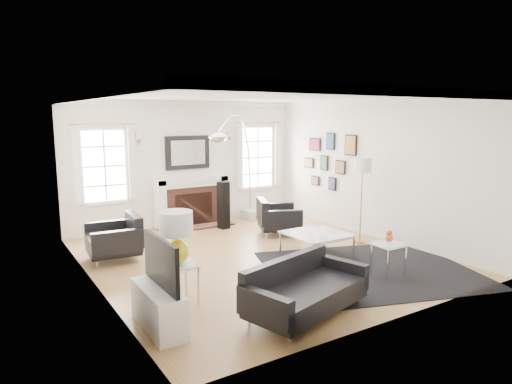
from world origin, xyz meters
TOP-DOWN VIEW (x-y plane):
  - floor at (0.00, 0.00)m, footprint 6.00×6.00m
  - back_wall at (0.00, 3.00)m, footprint 5.50×0.04m
  - front_wall at (0.00, -3.00)m, footprint 5.50×0.04m
  - left_wall at (-2.75, 0.00)m, footprint 0.04×6.00m
  - right_wall at (2.75, 0.00)m, footprint 0.04×6.00m
  - ceiling at (0.00, 0.00)m, footprint 5.50×6.00m
  - crown_molding at (0.00, 0.00)m, footprint 5.50×6.00m
  - fireplace at (0.00, 2.79)m, footprint 1.70×0.69m
  - mantel_mirror at (0.00, 2.95)m, footprint 1.05×0.07m
  - window_left at (-1.85, 2.95)m, footprint 1.24×0.15m
  - window_right at (1.85, 2.95)m, footprint 1.24×0.15m
  - gallery_wall at (2.72, 1.30)m, footprint 0.04×1.73m
  - tv_unit at (-2.44, -1.70)m, footprint 0.35×1.00m
  - area_rug at (1.16, -1.55)m, footprint 3.89×3.55m
  - sofa at (-0.77, -2.27)m, footprint 1.86×1.20m
  - armchair_left at (-2.14, 1.19)m, footprint 0.93×1.01m
  - armchair_right at (1.18, 1.14)m, footprint 1.10×1.16m
  - coffee_table at (0.86, -0.56)m, footprint 0.99×0.99m
  - side_table_left at (-1.97, -1.13)m, footprint 0.49×0.49m
  - nesting_table at (1.18, -1.90)m, footprint 0.48×0.41m
  - gourd_lamp at (-1.97, -1.13)m, footprint 0.44×0.44m
  - orange_vase at (1.18, -1.90)m, footprint 0.12×0.12m
  - arc_floor_lamp at (0.69, 2.00)m, footprint 1.84×1.70m
  - stick_floor_lamp at (2.20, -0.28)m, footprint 0.34×0.34m
  - speaker_tower at (0.47, 2.16)m, footprint 0.24×0.24m

SIDE VIEW (x-z plane):
  - floor at x=0.00m, z-range 0.00..0.00m
  - area_rug at x=1.16m, z-range 0.00..0.01m
  - sofa at x=-0.77m, z-range 0.02..0.59m
  - tv_unit at x=-2.44m, z-range -0.22..0.87m
  - armchair_right at x=1.18m, z-range 0.04..0.65m
  - armchair_left at x=-2.14m, z-range 0.04..0.68m
  - coffee_table at x=0.86m, z-range 0.19..0.63m
  - nesting_table at x=1.18m, z-range 0.15..0.68m
  - side_table_left at x=-1.97m, z-range 0.16..0.70m
  - speaker_tower at x=0.47m, z-range 0.00..1.04m
  - fireplace at x=0.00m, z-range -0.01..1.10m
  - orange_vase at x=1.18m, z-range 0.54..0.73m
  - gourd_lamp at x=-1.97m, z-range 0.59..1.30m
  - back_wall at x=0.00m, z-range 0.00..2.80m
  - front_wall at x=0.00m, z-range 0.00..2.80m
  - left_wall at x=-2.75m, z-range 0.00..2.80m
  - right_wall at x=2.75m, z-range 0.00..2.80m
  - arc_floor_lamp at x=0.69m, z-range 0.11..2.71m
  - stick_floor_lamp at x=2.20m, z-range 0.61..2.29m
  - window_left at x=-1.85m, z-range 0.65..2.27m
  - window_right at x=1.85m, z-range 0.65..2.27m
  - gallery_wall at x=2.72m, z-range 0.89..2.18m
  - mantel_mirror at x=0.00m, z-range 1.27..2.02m
  - crown_molding at x=0.00m, z-range 2.68..2.80m
  - ceiling at x=0.00m, z-range 2.79..2.81m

